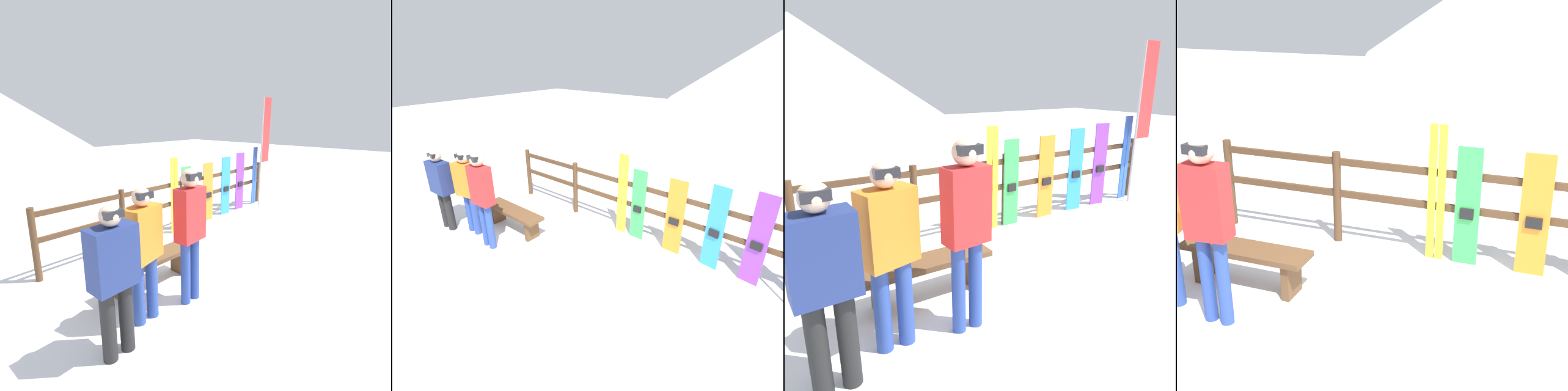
{
  "view_description": "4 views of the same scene",
  "coord_description": "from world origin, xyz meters",
  "views": [
    {
      "loc": [
        -4.4,
        -2.57,
        2.35
      ],
      "look_at": [
        -0.57,
        0.96,
        1.0
      ],
      "focal_mm": 28.0,
      "sensor_mm": 36.0,
      "label": 1
    },
    {
      "loc": [
        2.48,
        -2.56,
        3.17
      ],
      "look_at": [
        -0.4,
        0.95,
        1.05
      ],
      "focal_mm": 28.0,
      "sensor_mm": 36.0,
      "label": 2
    },
    {
      "loc": [
        -3.33,
        -2.73,
        2.2
      ],
      "look_at": [
        -0.87,
        1.2,
        0.79
      ],
      "focal_mm": 35.0,
      "sensor_mm": 36.0,
      "label": 3
    },
    {
      "loc": [
        1.01,
        -3.65,
        2.89
      ],
      "look_at": [
        -0.66,
        0.84,
        1.06
      ],
      "focal_mm": 50.0,
      "sensor_mm": 36.0,
      "label": 4
    }
  ],
  "objects": [
    {
      "name": "bench",
      "position": [
        -1.93,
        0.54,
        0.33
      ],
      "size": [
        1.38,
        0.36,
        0.44
      ],
      "color": "brown",
      "rests_on": "ground"
    },
    {
      "name": "ski_pair_blue",
      "position": [
        2.74,
        1.82,
        0.78
      ],
      "size": [
        0.2,
        0.02,
        1.56
      ],
      "color": "blue",
      "rests_on": "ground"
    },
    {
      "name": "fence",
      "position": [
        0.0,
        1.87,
        0.68
      ],
      "size": [
        6.08,
        0.1,
        1.12
      ],
      "color": "#4C331E",
      "rests_on": "ground"
    },
    {
      "name": "snowboard_purple",
      "position": [
        2.04,
        1.81,
        0.73
      ],
      "size": [
        0.28,
        0.08,
        1.47
      ],
      "color": "purple",
      "rests_on": "ground"
    },
    {
      "name": "person_red",
      "position": [
        -1.83,
        -0.1,
        1.05
      ],
      "size": [
        0.4,
        0.24,
        1.76
      ],
      "color": "navy",
      "rests_on": "ground"
    },
    {
      "name": "ground_plane",
      "position": [
        0.0,
        0.0,
        0.0
      ],
      "size": [
        40.0,
        40.0,
        0.0
      ],
      "primitive_type": "plane",
      "color": "white"
    },
    {
      "name": "snowboard_blue",
      "position": [
        1.44,
        1.81,
        0.71
      ],
      "size": [
        0.28,
        0.08,
        1.42
      ],
      "color": "#288CE0",
      "rests_on": "ground"
    },
    {
      "name": "rental_flag",
      "position": [
        2.79,
        1.6,
        1.78
      ],
      "size": [
        0.4,
        0.04,
        2.84
      ],
      "color": "#99999E",
      "rests_on": "ground"
    },
    {
      "name": "person_navy",
      "position": [
        -3.0,
        -0.23,
        0.91
      ],
      "size": [
        0.47,
        0.27,
        1.59
      ],
      "color": "black",
      "rests_on": "ground"
    },
    {
      "name": "snowboard_green",
      "position": [
        0.07,
        1.81,
        0.67
      ],
      "size": [
        0.27,
        0.06,
        1.35
      ],
      "color": "green",
      "rests_on": "ground"
    },
    {
      "name": "ski_pair_yellow",
      "position": [
        -0.28,
        1.82,
        0.78
      ],
      "size": [
        0.19,
        0.02,
        1.57
      ],
      "color": "yellow",
      "rests_on": "ground"
    },
    {
      "name": "person_orange",
      "position": [
        -2.47,
        0.01,
        0.94
      ],
      "size": [
        0.48,
        0.34,
        1.62
      ],
      "color": "navy",
      "rests_on": "ground"
    },
    {
      "name": "snowboard_orange",
      "position": [
        0.78,
        1.81,
        0.67
      ],
      "size": [
        0.31,
        0.05,
        1.35
      ],
      "color": "orange",
      "rests_on": "ground"
    }
  ]
}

